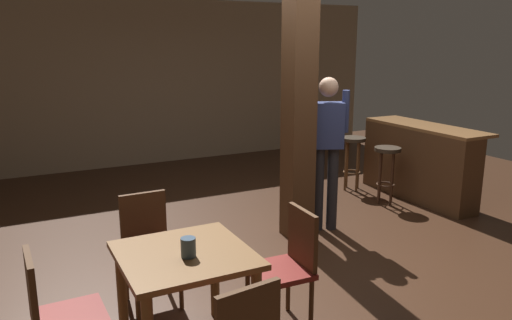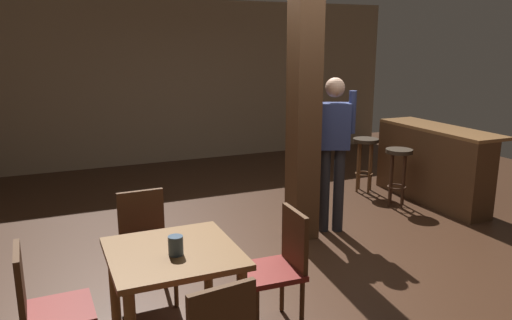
{
  "view_description": "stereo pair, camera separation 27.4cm",
  "coord_description": "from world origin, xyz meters",
  "views": [
    {
      "loc": [
        -2.65,
        -4.02,
        2.09
      ],
      "look_at": [
        -0.66,
        -0.12,
        1.05
      ],
      "focal_mm": 35.0,
      "sensor_mm": 36.0,
      "label": 1
    },
    {
      "loc": [
        -2.4,
        -4.14,
        2.09
      ],
      "look_at": [
        -0.66,
        -0.12,
        1.05
      ],
      "focal_mm": 35.0,
      "sensor_mm": 36.0,
      "label": 2
    }
  ],
  "objects": [
    {
      "name": "standing_person",
      "position": [
        0.49,
        0.42,
        1.0
      ],
      "size": [
        0.46,
        0.32,
        1.72
      ],
      "color": "navy",
      "rests_on": "ground_plane"
    },
    {
      "name": "chair_east",
      "position": [
        -0.89,
        -1.1,
        0.51
      ],
      "size": [
        0.43,
        0.43,
        0.89
      ],
      "color": "maroon",
      "rests_on": "ground_plane"
    },
    {
      "name": "bar_counter",
      "position": [
        2.28,
        0.82,
        0.51
      ],
      "size": [
        0.56,
        1.8,
        1.0
      ],
      "color": "brown",
      "rests_on": "ground_plane"
    },
    {
      "name": "dining_table",
      "position": [
        -1.68,
        -1.08,
        0.6
      ],
      "size": [
        0.85,
        0.85,
        0.73
      ],
      "color": "brown",
      "rests_on": "ground_plane"
    },
    {
      "name": "napkin_cup",
      "position": [
        -1.68,
        -1.16,
        0.8
      ],
      "size": [
        0.1,
        0.1,
        0.13
      ],
      "primitive_type": "cylinder",
      "color": "#33475B",
      "rests_on": "dining_table"
    },
    {
      "name": "wall_back",
      "position": [
        0.0,
        4.5,
        1.4
      ],
      "size": [
        8.0,
        0.1,
        2.8
      ],
      "primitive_type": "cube",
      "color": "gray",
      "rests_on": "ground_plane"
    },
    {
      "name": "bar_stool_mid",
      "position": [
        1.74,
        1.55,
        0.58
      ],
      "size": [
        0.35,
        0.35,
        0.77
      ],
      "color": "#2D2319",
      "rests_on": "ground_plane"
    },
    {
      "name": "chair_north",
      "position": [
        -1.72,
        -0.29,
        0.51
      ],
      "size": [
        0.43,
        0.43,
        0.89
      ],
      "color": "maroon",
      "rests_on": "ground_plane"
    },
    {
      "name": "ground_plane",
      "position": [
        0.0,
        0.0,
        0.0
      ],
      "size": [
        10.8,
        10.8,
        0.0
      ],
      "primitive_type": "plane",
      "color": "#382114"
    },
    {
      "name": "bar_stool_near",
      "position": [
        1.75,
        0.84,
        0.56
      ],
      "size": [
        0.34,
        0.34,
        0.75
      ],
      "color": "#2D2319",
      "rests_on": "ground_plane"
    },
    {
      "name": "pillar",
      "position": [
        0.11,
        0.4,
        1.4
      ],
      "size": [
        0.28,
        0.28,
        2.8
      ],
      "primitive_type": "cube",
      "color": "#4C301C",
      "rests_on": "ground_plane"
    },
    {
      "name": "chair_west",
      "position": [
        -2.49,
        -1.08,
        0.51
      ],
      "size": [
        0.43,
        0.43,
        0.89
      ],
      "color": "maroon",
      "rests_on": "ground_plane"
    }
  ]
}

